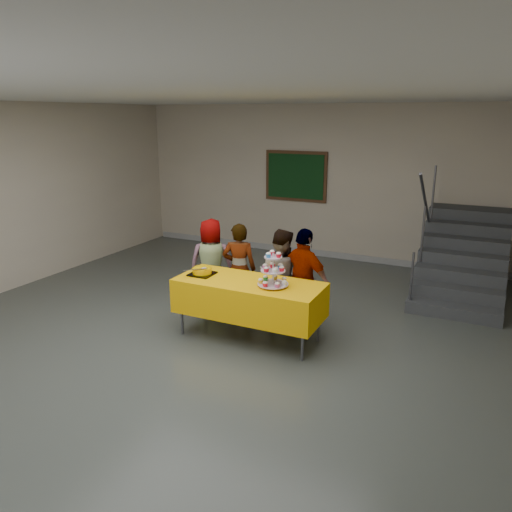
{
  "coord_description": "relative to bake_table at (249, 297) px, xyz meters",
  "views": [
    {
      "loc": [
        3.06,
        -4.44,
        2.79
      ],
      "look_at": [
        0.39,
        1.07,
        1.05
      ],
      "focal_mm": 35.0,
      "sensor_mm": 36.0,
      "label": 1
    }
  ],
  "objects": [
    {
      "name": "room_shell",
      "position": [
        -0.39,
        -0.85,
        1.57
      ],
      "size": [
        10.0,
        10.04,
        3.02
      ],
      "color": "#4C514C",
      "rests_on": "ground"
    },
    {
      "name": "bake_table",
      "position": [
        0.0,
        0.0,
        0.0
      ],
      "size": [
        1.88,
        0.78,
        0.77
      ],
      "color": "#595960",
      "rests_on": "ground"
    },
    {
      "name": "cupcake_stand",
      "position": [
        0.35,
        -0.04,
        0.38
      ],
      "size": [
        0.38,
        0.38,
        0.44
      ],
      "color": "silver",
      "rests_on": "bake_table"
    },
    {
      "name": "bear_cake",
      "position": [
        -0.68,
        -0.02,
        0.27
      ],
      "size": [
        0.32,
        0.36,
        0.12
      ],
      "color": "black",
      "rests_on": "bake_table"
    },
    {
      "name": "schoolchild_a",
      "position": [
        -1.02,
        0.79,
        0.11
      ],
      "size": [
        0.77,
        0.66,
        1.33
      ],
      "primitive_type": "imported",
      "rotation": [
        0.0,
        0.0,
        3.58
      ],
      "color": "slate",
      "rests_on": "ground"
    },
    {
      "name": "schoolchild_b",
      "position": [
        -0.52,
        0.71,
        0.11
      ],
      "size": [
        0.56,
        0.46,
        1.33
      ],
      "primitive_type": "imported",
      "rotation": [
        0.0,
        0.0,
        3.46
      ],
      "color": "slate",
      "rests_on": "ground"
    },
    {
      "name": "schoolchild_c",
      "position": [
        0.16,
        0.63,
        0.11
      ],
      "size": [
        0.66,
        0.52,
        1.33
      ],
      "primitive_type": "imported",
      "rotation": [
        0.0,
        0.0,
        3.12
      ],
      "color": "slate",
      "rests_on": "ground"
    },
    {
      "name": "schoolchild_d",
      "position": [
        0.53,
        0.55,
        0.14
      ],
      "size": [
        0.88,
        0.57,
        1.39
      ],
      "primitive_type": "imported",
      "rotation": [
        0.0,
        0.0,
        2.84
      ],
      "color": "slate",
      "rests_on": "ground"
    },
    {
      "name": "staircase",
      "position": [
        2.31,
        3.26,
        -0.07
      ],
      "size": [
        1.3,
        2.4,
        2.04
      ],
      "color": "#424447",
      "rests_on": "ground"
    },
    {
      "name": "noticeboard",
      "position": [
        -1.0,
        4.09,
        1.04
      ],
      "size": [
        1.3,
        0.05,
        1.0
      ],
      "color": "#472B16",
      "rests_on": "ground"
    }
  ]
}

